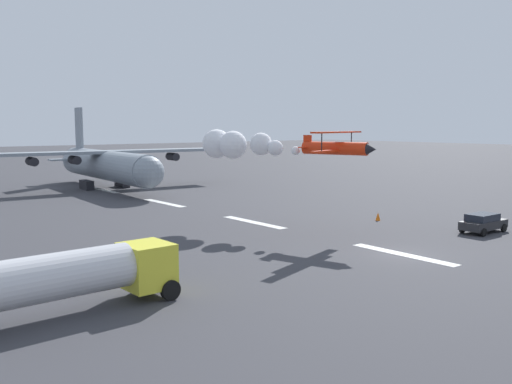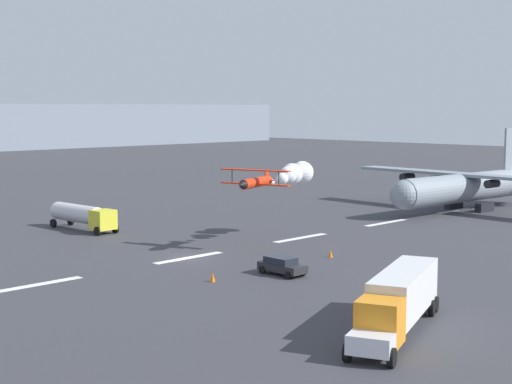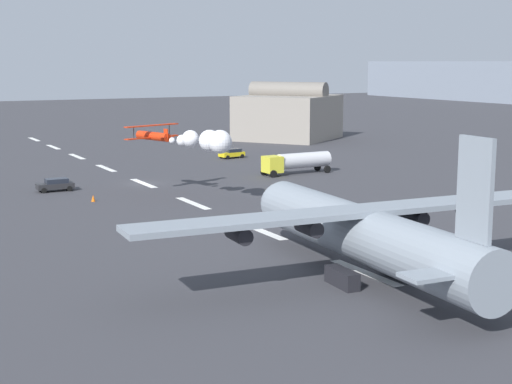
{
  "view_description": "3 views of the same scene",
  "coord_description": "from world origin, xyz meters",
  "px_view_note": "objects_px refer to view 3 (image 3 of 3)",
  "views": [
    {
      "loc": [
        -22.06,
        30.16,
        8.44
      ],
      "look_at": [
        15.34,
        0.15,
        2.74
      ],
      "focal_mm": 39.17,
      "sensor_mm": 36.0,
      "label": 1
    },
    {
      "loc": [
        -46.61,
        -55.37,
        14.08
      ],
      "look_at": [
        7.59,
        -1.39,
        5.77
      ],
      "focal_mm": 54.51,
      "sensor_mm": 36.0,
      "label": 2
    },
    {
      "loc": [
        91.9,
        -32.79,
        15.3
      ],
      "look_at": [
        30.45,
        0.0,
        3.45
      ],
      "focal_mm": 53.96,
      "sensor_mm": 36.0,
      "label": 3
    }
  ],
  "objects_px": {
    "followme_car_yellow": "(56,184)",
    "cargo_transport_plane": "(358,230)",
    "traffic_cone_far": "(93,198)",
    "stunt_biplane_red": "(199,140)",
    "fuel_tanker_truck": "(296,161)",
    "airport_staff_sedan": "(232,153)",
    "traffic_cone_near": "(61,180)"
  },
  "relations": [
    {
      "from": "followme_car_yellow",
      "to": "cargo_transport_plane",
      "type": "bearing_deg",
      "value": 12.51
    },
    {
      "from": "cargo_transport_plane",
      "to": "followme_car_yellow",
      "type": "relative_size",
      "value": 8.1
    },
    {
      "from": "traffic_cone_far",
      "to": "cargo_transport_plane",
      "type": "bearing_deg",
      "value": 12.5
    },
    {
      "from": "stunt_biplane_red",
      "to": "traffic_cone_far",
      "type": "xyz_separation_m",
      "value": [
        -5.57,
        -10.42,
        -6.48
      ]
    },
    {
      "from": "cargo_transport_plane",
      "to": "stunt_biplane_red",
      "type": "distance_m",
      "value": 32.71
    },
    {
      "from": "fuel_tanker_truck",
      "to": "airport_staff_sedan",
      "type": "xyz_separation_m",
      "value": [
        -19.99,
        0.07,
        -0.94
      ]
    },
    {
      "from": "fuel_tanker_truck",
      "to": "traffic_cone_near",
      "type": "distance_m",
      "value": 31.38
    },
    {
      "from": "cargo_transport_plane",
      "to": "fuel_tanker_truck",
      "type": "relative_size",
      "value": 3.44
    },
    {
      "from": "followme_car_yellow",
      "to": "traffic_cone_near",
      "type": "distance_m",
      "value": 6.33
    },
    {
      "from": "followme_car_yellow",
      "to": "fuel_tanker_truck",
      "type": "bearing_deg",
      "value": 87.52
    },
    {
      "from": "cargo_transport_plane",
      "to": "fuel_tanker_truck",
      "type": "bearing_deg",
      "value": 153.97
    },
    {
      "from": "followme_car_yellow",
      "to": "airport_staff_sedan",
      "type": "relative_size",
      "value": 1.01
    },
    {
      "from": "followme_car_yellow",
      "to": "traffic_cone_far",
      "type": "bearing_deg",
      "value": 12.56
    },
    {
      "from": "followme_car_yellow",
      "to": "traffic_cone_far",
      "type": "distance_m",
      "value": 9.12
    },
    {
      "from": "traffic_cone_far",
      "to": "traffic_cone_near",
      "type": "bearing_deg",
      "value": 179.33
    },
    {
      "from": "fuel_tanker_truck",
      "to": "traffic_cone_far",
      "type": "bearing_deg",
      "value": -76.29
    },
    {
      "from": "followme_car_yellow",
      "to": "airport_staff_sedan",
      "type": "xyz_separation_m",
      "value": [
        -18.58,
        32.7,
        -0.0
      ]
    },
    {
      "from": "fuel_tanker_truck",
      "to": "traffic_cone_near",
      "type": "bearing_deg",
      "value": -103.57
    },
    {
      "from": "followme_car_yellow",
      "to": "traffic_cone_near",
      "type": "height_order",
      "value": "followme_car_yellow"
    },
    {
      "from": "airport_staff_sedan",
      "to": "traffic_cone_near",
      "type": "relative_size",
      "value": 5.71
    },
    {
      "from": "stunt_biplane_red",
      "to": "airport_staff_sedan",
      "type": "relative_size",
      "value": 3.6
    },
    {
      "from": "stunt_biplane_red",
      "to": "fuel_tanker_truck",
      "type": "distance_m",
      "value": 24.6
    },
    {
      "from": "stunt_biplane_red",
      "to": "traffic_cone_near",
      "type": "relative_size",
      "value": 20.55
    },
    {
      "from": "stunt_biplane_red",
      "to": "traffic_cone_near",
      "type": "xyz_separation_m",
      "value": [
        -20.4,
        -10.25,
        -6.48
      ]
    },
    {
      "from": "airport_staff_sedan",
      "to": "followme_car_yellow",
      "type": "bearing_deg",
      "value": -60.4
    },
    {
      "from": "stunt_biplane_red",
      "to": "traffic_cone_near",
      "type": "bearing_deg",
      "value": -153.33
    },
    {
      "from": "airport_staff_sedan",
      "to": "stunt_biplane_red",
      "type": "bearing_deg",
      "value": -31.57
    },
    {
      "from": "followme_car_yellow",
      "to": "traffic_cone_near",
      "type": "bearing_deg",
      "value": 160.07
    },
    {
      "from": "stunt_biplane_red",
      "to": "followme_car_yellow",
      "type": "bearing_deg",
      "value": -139.38
    },
    {
      "from": "cargo_transport_plane",
      "to": "followme_car_yellow",
      "type": "xyz_separation_m",
      "value": [
        -46.92,
        -10.41,
        -2.54
      ]
    },
    {
      "from": "cargo_transport_plane",
      "to": "traffic_cone_far",
      "type": "relative_size",
      "value": 46.77
    },
    {
      "from": "followme_car_yellow",
      "to": "traffic_cone_near",
      "type": "xyz_separation_m",
      "value": [
        -5.94,
        2.15,
        -0.44
      ]
    }
  ]
}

